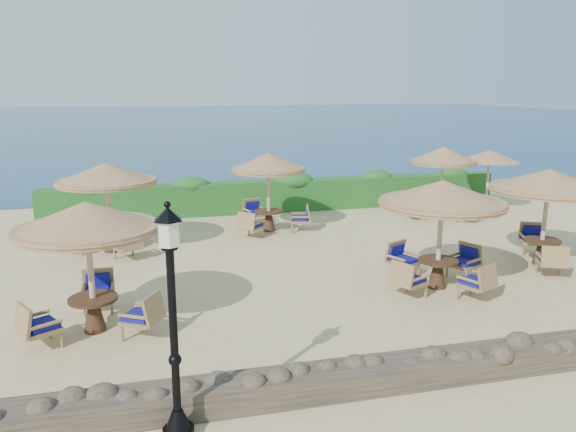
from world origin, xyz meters
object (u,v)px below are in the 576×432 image
Objects in this scene: extra_parasol at (490,156)px; cafe_set_4 at (269,178)px; lamp_post at (174,336)px; cafe_set_2 at (548,191)px; cafe_set_1 at (441,213)px; cafe_set_0 at (88,239)px; cafe_set_3 at (107,188)px; cafe_set_5 at (442,170)px.

extra_parasol is 9.03m from cafe_set_4.
cafe_set_4 is (3.64, 10.97, 0.28)m from lamp_post.
lamp_post is 11.56m from cafe_set_4.
cafe_set_2 is (-2.47, -6.44, -0.11)m from extra_parasol.
cafe_set_1 is 6.96m from cafe_set_4.
lamp_post is at bearing -151.23° from cafe_set_2.
lamp_post is 1.08× the size of cafe_set_2.
cafe_set_4 is at bearing 114.00° from cafe_set_1.
cafe_set_0 is (-14.02, -7.99, -0.26)m from extra_parasol.
extra_parasol is 0.83× the size of cafe_set_3.
extra_parasol is 14.20m from cafe_set_3.
cafe_set_0 is 11.66m from cafe_set_2.
cafe_set_5 is (0.10, 5.76, -0.25)m from cafe_set_2.
extra_parasol is 2.49m from cafe_set_5.
cafe_set_4 is at bearing -176.87° from cafe_set_5.
cafe_set_1 is at bearing -119.27° from cafe_set_5.
cafe_set_1 and cafe_set_2 have the same top height.
cafe_set_0 is at bearing -172.35° from cafe_set_2.
cafe_set_1 is at bearing -66.00° from cafe_set_4.
cafe_set_5 is at bearing 60.73° from cafe_set_1.
extra_parasol is at bearing 50.32° from cafe_set_1.
cafe_set_2 is at bearing -90.99° from cafe_set_5.
cafe_set_0 is 7.91m from cafe_set_1.
extra_parasol is at bearing 29.67° from cafe_set_0.
lamp_post is 9.82m from cafe_set_3.
cafe_set_1 is 1.09× the size of cafe_set_5.
cafe_set_1 is 1.12× the size of cafe_set_4.
extra_parasol is 0.90× the size of cafe_set_4.
cafe_set_5 is (3.77, 6.72, -0.07)m from cafe_set_1.
cafe_set_2 and cafe_set_3 have the same top height.
cafe_set_0 is 0.91× the size of cafe_set_2.
cafe_set_0 is at bearing -147.89° from cafe_set_5.
cafe_set_3 is 1.08× the size of cafe_set_4.
cafe_set_3 is 5.20m from cafe_set_4.
cafe_set_0 is at bearing -90.15° from cafe_set_3.
extra_parasol is 9.61m from cafe_set_1.
lamp_post is 1.38× the size of extra_parasol.
cafe_set_1 is at bearing -165.41° from cafe_set_2.
lamp_post is 1.18× the size of cafe_set_0.
cafe_set_4 is 6.61m from cafe_set_5.
extra_parasol is at bearing 15.88° from cafe_set_5.
lamp_post is at bearing -70.46° from cafe_set_0.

